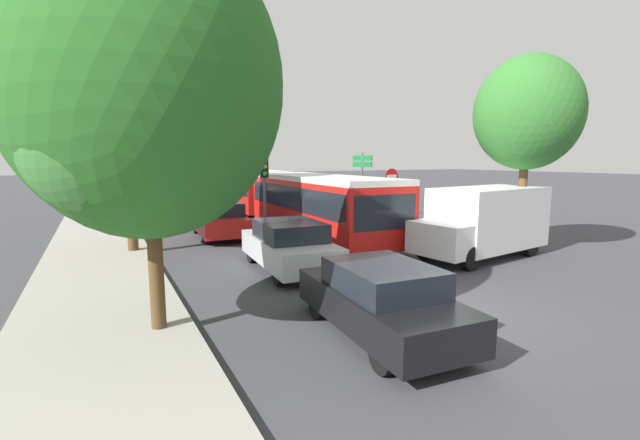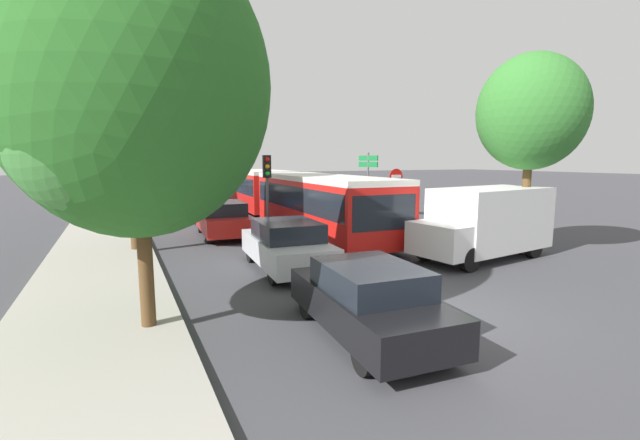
{
  "view_description": "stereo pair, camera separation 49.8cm",
  "coord_description": "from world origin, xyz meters",
  "px_view_note": "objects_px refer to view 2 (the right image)",
  "views": [
    {
      "loc": [
        -6.39,
        -6.59,
        3.23
      ],
      "look_at": [
        0.2,
        6.09,
        1.2
      ],
      "focal_mm": 24.0,
      "sensor_mm": 36.0,
      "label": 1
    },
    {
      "loc": [
        -5.95,
        -6.82,
        3.23
      ],
      "look_at": [
        0.2,
        6.09,
        1.2
      ],
      "focal_mm": 24.0,
      "sensor_mm": 36.0,
      "label": 2
    }
  ],
  "objects_px": {
    "white_van": "(486,221)",
    "tree_left_far": "(103,128)",
    "tree_left_mid": "(127,92)",
    "articulated_bus": "(291,195)",
    "tree_left_near": "(129,92)",
    "queued_car_blue": "(189,197)",
    "queued_car_red": "(223,219)",
    "direction_sign_post": "(368,172)",
    "traffic_light": "(267,178)",
    "queued_car_silver": "(287,245)",
    "queued_car_navy": "(200,206)",
    "city_bus_rear": "(159,177)",
    "queued_car_graphite": "(176,191)",
    "tree_right_near": "(531,115)",
    "queued_car_black": "(368,300)",
    "no_entry_sign": "(396,190)"
  },
  "relations": [
    {
      "from": "white_van",
      "to": "tree_left_far",
      "type": "relative_size",
      "value": 0.77
    },
    {
      "from": "tree_left_mid",
      "to": "articulated_bus",
      "type": "bearing_deg",
      "value": 26.86
    },
    {
      "from": "tree_left_near",
      "to": "queued_car_blue",
      "type": "bearing_deg",
      "value": 79.29
    },
    {
      "from": "queued_car_red",
      "to": "direction_sign_post",
      "type": "height_order",
      "value": "direction_sign_post"
    },
    {
      "from": "tree_left_mid",
      "to": "traffic_light",
      "type": "bearing_deg",
      "value": 5.73
    },
    {
      "from": "queued_car_silver",
      "to": "white_van",
      "type": "relative_size",
      "value": 0.83
    },
    {
      "from": "articulated_bus",
      "to": "direction_sign_post",
      "type": "height_order",
      "value": "direction_sign_post"
    },
    {
      "from": "queued_car_navy",
      "to": "direction_sign_post",
      "type": "relative_size",
      "value": 1.17
    },
    {
      "from": "city_bus_rear",
      "to": "articulated_bus",
      "type": "bearing_deg",
      "value": -170.92
    },
    {
      "from": "articulated_bus",
      "to": "queued_car_red",
      "type": "bearing_deg",
      "value": -62.06
    },
    {
      "from": "queued_car_graphite",
      "to": "white_van",
      "type": "bearing_deg",
      "value": -160.97
    },
    {
      "from": "queued_car_graphite",
      "to": "tree_right_near",
      "type": "height_order",
      "value": "tree_right_near"
    },
    {
      "from": "queued_car_graphite",
      "to": "traffic_light",
      "type": "xyz_separation_m",
      "value": [
        1.36,
        -18.34,
        1.71
      ]
    },
    {
      "from": "queued_car_silver",
      "to": "direction_sign_post",
      "type": "xyz_separation_m",
      "value": [
        7.97,
        8.41,
        1.81
      ]
    },
    {
      "from": "queued_car_silver",
      "to": "white_van",
      "type": "distance_m",
      "value": 6.58
    },
    {
      "from": "queued_car_black",
      "to": "queued_car_silver",
      "type": "relative_size",
      "value": 0.93
    },
    {
      "from": "white_van",
      "to": "direction_sign_post",
      "type": "xyz_separation_m",
      "value": [
        1.55,
        9.79,
        1.31
      ]
    },
    {
      "from": "queued_car_graphite",
      "to": "no_entry_sign",
      "type": "height_order",
      "value": "no_entry_sign"
    },
    {
      "from": "traffic_light",
      "to": "city_bus_rear",
      "type": "bearing_deg",
      "value": -168.0
    },
    {
      "from": "tree_left_far",
      "to": "tree_left_mid",
      "type": "bearing_deg",
      "value": -84.39
    },
    {
      "from": "queued_car_graphite",
      "to": "tree_left_near",
      "type": "distance_m",
      "value": 27.09
    },
    {
      "from": "city_bus_rear",
      "to": "tree_left_mid",
      "type": "relative_size",
      "value": 1.32
    },
    {
      "from": "city_bus_rear",
      "to": "tree_left_near",
      "type": "height_order",
      "value": "tree_left_near"
    },
    {
      "from": "direction_sign_post",
      "to": "city_bus_rear",
      "type": "bearing_deg",
      "value": -88.18
    },
    {
      "from": "queued_car_navy",
      "to": "traffic_light",
      "type": "xyz_separation_m",
      "value": [
        1.46,
        -7.2,
        1.78
      ]
    },
    {
      "from": "queued_car_black",
      "to": "queued_car_blue",
      "type": "distance_m",
      "value": 23.27
    },
    {
      "from": "queued_car_navy",
      "to": "white_van",
      "type": "bearing_deg",
      "value": -149.55
    },
    {
      "from": "tree_left_near",
      "to": "tree_left_far",
      "type": "xyz_separation_m",
      "value": [
        -0.76,
        17.5,
        0.49
      ]
    },
    {
      "from": "queued_car_red",
      "to": "tree_left_mid",
      "type": "relative_size",
      "value": 0.52
    },
    {
      "from": "queued_car_navy",
      "to": "direction_sign_post",
      "type": "distance_m",
      "value": 9.34
    },
    {
      "from": "queued_car_graphite",
      "to": "tree_left_far",
      "type": "distance_m",
      "value": 10.96
    },
    {
      "from": "traffic_light",
      "to": "tree_left_mid",
      "type": "height_order",
      "value": "tree_left_mid"
    },
    {
      "from": "no_entry_sign",
      "to": "tree_left_far",
      "type": "relative_size",
      "value": 0.42
    },
    {
      "from": "city_bus_rear",
      "to": "queued_car_navy",
      "type": "relative_size",
      "value": 2.66
    },
    {
      "from": "queued_car_red",
      "to": "direction_sign_post",
      "type": "bearing_deg",
      "value": -72.02
    },
    {
      "from": "city_bus_rear",
      "to": "tree_left_mid",
      "type": "xyz_separation_m",
      "value": [
        -3.7,
        -33.39,
        4.08
      ]
    },
    {
      "from": "queued_car_red",
      "to": "tree_left_far",
      "type": "relative_size",
      "value": 0.65
    },
    {
      "from": "queued_car_graphite",
      "to": "queued_car_red",
      "type": "bearing_deg",
      "value": -176.69
    },
    {
      "from": "city_bus_rear",
      "to": "queued_car_blue",
      "type": "height_order",
      "value": "city_bus_rear"
    },
    {
      "from": "tree_left_near",
      "to": "tree_left_mid",
      "type": "distance_m",
      "value": 7.81
    },
    {
      "from": "queued_car_red",
      "to": "tree_left_near",
      "type": "distance_m",
      "value": 10.84
    },
    {
      "from": "tree_right_near",
      "to": "tree_left_near",
      "type": "bearing_deg",
      "value": -171.89
    },
    {
      "from": "queued_car_red",
      "to": "white_van",
      "type": "height_order",
      "value": "white_van"
    },
    {
      "from": "white_van",
      "to": "queued_car_navy",
      "type": "bearing_deg",
      "value": -71.38
    },
    {
      "from": "white_van",
      "to": "no_entry_sign",
      "type": "height_order",
      "value": "no_entry_sign"
    },
    {
      "from": "queued_car_blue",
      "to": "articulated_bus",
      "type": "bearing_deg",
      "value": -157.17
    },
    {
      "from": "no_entry_sign",
      "to": "city_bus_rear",
      "type": "bearing_deg",
      "value": -167.8
    },
    {
      "from": "tree_left_far",
      "to": "queued_car_silver",
      "type": "bearing_deg",
      "value": -71.21
    },
    {
      "from": "queued_car_red",
      "to": "tree_left_near",
      "type": "height_order",
      "value": "tree_left_near"
    },
    {
      "from": "queued_car_blue",
      "to": "no_entry_sign",
      "type": "distance_m",
      "value": 15.42
    }
  ]
}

